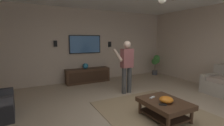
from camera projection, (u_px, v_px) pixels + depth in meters
The scene contains 14 objects.
ground_plane at pixel (145, 116), 3.61m from camera, with size 8.60×8.60×0.00m, color tan.
wall_back_tv at pixel (89, 46), 6.59m from camera, with size 0.10×7.26×2.86m, color #BCA893.
area_rug at pixel (157, 114), 3.67m from camera, with size 2.72×2.25×0.01m, color #9E8460.
coffee_table at pixel (164, 105), 3.45m from camera, with size 1.00×0.80×0.40m.
media_console at pixel (88, 75), 6.38m from camera, with size 0.45×1.70×0.55m.
tv at pixel (85, 44), 6.41m from camera, with size 0.05×1.27×0.71m.
person_standing at pixel (127, 64), 5.04m from camera, with size 0.54×0.54×1.64m.
potted_plant_tall at pixel (156, 62), 7.62m from camera, with size 0.37×0.45×0.96m.
bowl at pixel (166, 100), 3.33m from camera, with size 0.28×0.28×0.13m, color orange.
remote_white at pixel (152, 97), 3.60m from camera, with size 0.15×0.04×0.02m, color white.
remote_black at pixel (163, 105), 3.20m from camera, with size 0.15×0.04×0.02m, color black.
vase_round at pixel (85, 66), 6.28m from camera, with size 0.22×0.22×0.22m, color teal.
wall_speaker_left at pixel (110, 44), 6.92m from camera, with size 0.06×0.12×0.22m, color black.
wall_speaker_right at pixel (55, 44), 5.91m from camera, with size 0.06×0.12×0.22m, color black.
Camera 1 is at (-2.68, 2.22, 1.70)m, focal length 26.03 mm.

